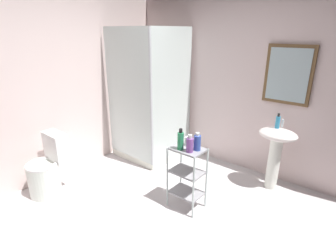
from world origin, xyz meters
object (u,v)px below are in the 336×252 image
(conditioner_bottle_purple, at_px, (190,144))
(rinse_cup, at_px, (188,141))
(pedestal_sink, at_px, (276,147))
(toilet, at_px, (47,170))
(storage_cart, at_px, (187,173))
(shower_stall, at_px, (151,129))
(body_wash_bottle_green, at_px, (181,140))
(hand_soap_bottle, at_px, (278,122))
(shampoo_bottle_blue, at_px, (197,142))

(conditioner_bottle_purple, bearing_deg, rinse_cup, 130.25)
(pedestal_sink, xyz_separation_m, rinse_cup, (-0.67, -0.96, 0.21))
(toilet, bearing_deg, storage_cart, 30.33)
(conditioner_bottle_purple, bearing_deg, storage_cart, 139.09)
(storage_cart, relative_size, conditioner_bottle_purple, 3.83)
(shower_stall, height_order, body_wash_bottle_green, shower_stall)
(hand_soap_bottle, height_order, body_wash_bottle_green, hand_soap_bottle)
(storage_cart, xyz_separation_m, conditioner_bottle_purple, (0.07, -0.06, 0.39))
(storage_cart, bearing_deg, shampoo_bottle_blue, 16.12)
(pedestal_sink, height_order, storage_cart, pedestal_sink)
(shower_stall, distance_m, hand_soap_bottle, 1.89)
(shampoo_bottle_blue, xyz_separation_m, rinse_cup, (-0.14, 0.04, -0.04))
(rinse_cup, bearing_deg, shower_stall, 151.63)
(shower_stall, relative_size, body_wash_bottle_green, 8.43)
(shampoo_bottle_blue, relative_size, conditioner_bottle_purple, 1.02)
(shampoo_bottle_blue, bearing_deg, shower_stall, 152.89)
(toilet, height_order, hand_soap_bottle, hand_soap_bottle)
(hand_soap_bottle, height_order, shampoo_bottle_blue, hand_soap_bottle)
(toilet, height_order, rinse_cup, rinse_cup)
(rinse_cup, bearing_deg, pedestal_sink, 55.10)
(hand_soap_bottle, distance_m, body_wash_bottle_green, 1.30)
(shower_stall, distance_m, body_wash_bottle_green, 1.45)
(body_wash_bottle_green, height_order, rinse_cup, body_wash_bottle_green)
(body_wash_bottle_green, height_order, shampoo_bottle_blue, body_wash_bottle_green)
(shower_stall, distance_m, toilet, 1.61)
(toilet, xyz_separation_m, hand_soap_bottle, (2.09, 1.94, 0.58))
(pedestal_sink, relative_size, hand_soap_bottle, 4.25)
(shower_stall, height_order, rinse_cup, shower_stall)
(body_wash_bottle_green, distance_m, shampoo_bottle_blue, 0.18)
(shower_stall, bearing_deg, pedestal_sink, 10.13)
(shower_stall, distance_m, shampoo_bottle_blue, 1.52)
(shower_stall, xyz_separation_m, toilet, (-0.29, -1.58, -0.15))
(rinse_cup, bearing_deg, conditioner_bottle_purple, -49.75)
(pedestal_sink, relative_size, body_wash_bottle_green, 3.42)
(storage_cart, bearing_deg, hand_soap_bottle, 60.95)
(toilet, distance_m, storage_cart, 1.74)
(hand_soap_bottle, bearing_deg, toilet, -137.12)
(shower_stall, relative_size, rinse_cup, 20.36)
(pedestal_sink, distance_m, shampoo_bottle_blue, 1.16)
(storage_cart, distance_m, conditioner_bottle_purple, 0.40)
(shower_stall, height_order, conditioner_bottle_purple, shower_stall)
(hand_soap_bottle, bearing_deg, pedestal_sink, -45.38)
(pedestal_sink, xyz_separation_m, body_wash_bottle_green, (-0.67, -1.10, 0.26))
(toilet, bearing_deg, pedestal_sink, 41.88)
(hand_soap_bottle, xyz_separation_m, shampoo_bottle_blue, (-0.49, -1.03, -0.06))
(hand_soap_bottle, bearing_deg, body_wash_bottle_green, -119.22)
(conditioner_bottle_purple, bearing_deg, hand_soap_bottle, 64.89)
(rinse_cup, bearing_deg, toilet, -146.95)
(shampoo_bottle_blue, bearing_deg, storage_cart, -163.88)
(storage_cart, bearing_deg, toilet, -149.67)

